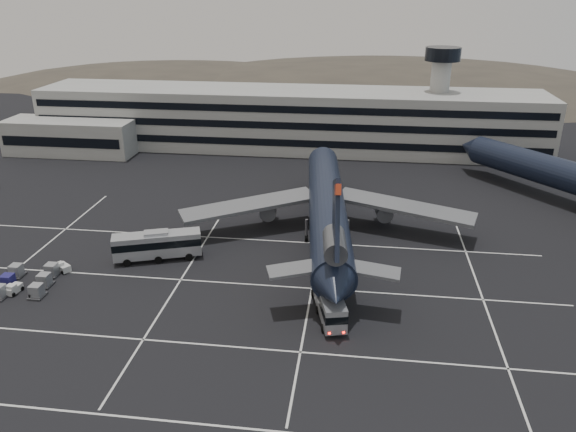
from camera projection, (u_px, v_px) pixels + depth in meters
The scene contains 10 objects.
ground at pixel (216, 298), 72.19m from camera, with size 260.00×260.00×0.00m, color black.
lane_markings at pixel (225, 295), 72.73m from camera, with size 90.00×55.62×0.01m.
terminal at pixel (276, 120), 134.94m from camera, with size 125.00×26.00×24.00m.
hills at pixel (363, 113), 230.16m from camera, with size 352.00×180.00×44.00m.
trijet_main at pixel (327, 207), 87.23m from camera, with size 47.22×57.69×18.08m.
bus_near at pixel (328, 298), 68.07m from camera, with size 5.22×11.57×3.98m.
bus_far at pixel (157, 244), 81.38m from camera, with size 12.83×6.94×4.44m.
tug_a at pixel (13, 289), 73.04m from camera, with size 1.68×2.43×1.44m.
tug_b at pixel (64, 267), 78.60m from camera, with size 2.55×2.34×1.41m.
uld_cluster at pixel (26, 281), 74.61m from camera, with size 7.89×8.88×1.77m.
Camera 1 is at (17.32, -60.78, 37.59)m, focal length 35.00 mm.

